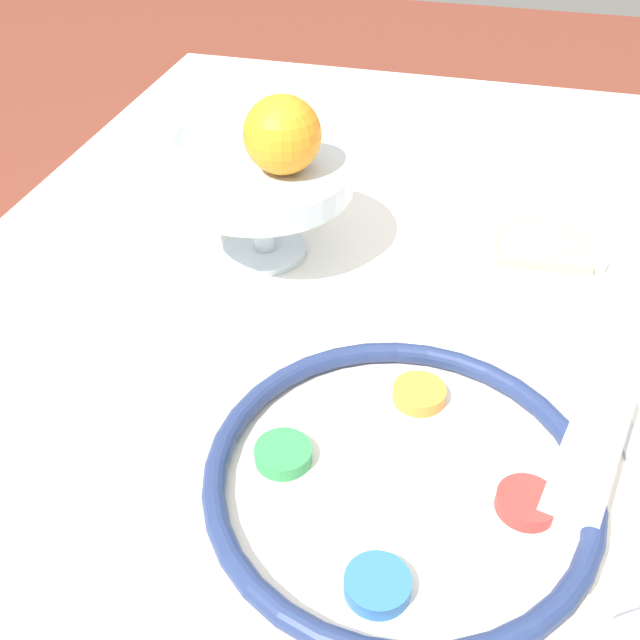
# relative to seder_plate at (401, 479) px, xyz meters

# --- Properties ---
(dining_table) EXTENTS (1.59, 1.09, 0.77)m
(dining_table) POSITION_rel_seder_plate_xyz_m (0.17, 0.04, -0.40)
(dining_table) COLOR white
(dining_table) RESTS_ON ground_plane
(seder_plate) EXTENTS (0.33, 0.33, 0.03)m
(seder_plate) POSITION_rel_seder_plate_xyz_m (0.00, 0.00, 0.00)
(seder_plate) COLOR silver
(seder_plate) RESTS_ON dining_table
(fruit_stand) EXTENTS (0.21, 0.21, 0.12)m
(fruit_stand) POSITION_rel_seder_plate_xyz_m (0.32, 0.22, 0.08)
(fruit_stand) COLOR silver
(fruit_stand) RESTS_ON dining_table
(orange_fruit) EXTENTS (0.09, 0.09, 0.09)m
(orange_fruit) POSITION_rel_seder_plate_xyz_m (0.31, 0.19, 0.15)
(orange_fruit) COLOR orange
(orange_fruit) RESTS_ON fruit_stand
(bread_plate) EXTENTS (0.16, 0.16, 0.02)m
(bread_plate) POSITION_rel_seder_plate_xyz_m (0.41, -0.11, -0.01)
(bread_plate) COLOR silver
(bread_plate) RESTS_ON dining_table
(napkin_roll) EXTENTS (0.17, 0.09, 0.05)m
(napkin_roll) POSITION_rel_seder_plate_xyz_m (0.06, -0.15, 0.01)
(napkin_roll) COLOR white
(napkin_roll) RESTS_ON dining_table
(cup_mid) EXTENTS (0.07, 0.07, 0.07)m
(cup_mid) POSITION_rel_seder_plate_xyz_m (0.50, 0.43, 0.02)
(cup_mid) COLOR silver
(cup_mid) RESTS_ON dining_table
(spoon) EXTENTS (0.17, 0.06, 0.01)m
(spoon) POSITION_rel_seder_plate_xyz_m (0.09, -0.20, -0.01)
(spoon) COLOR silver
(spoon) RESTS_ON dining_table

